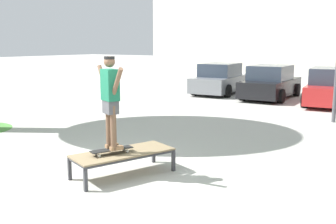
# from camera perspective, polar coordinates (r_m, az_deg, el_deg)

# --- Properties ---
(ground_plane) EXTENTS (120.00, 120.00, 0.00)m
(ground_plane) POSITION_cam_1_polar(r_m,az_deg,el_deg) (7.43, -11.67, -9.60)
(ground_plane) COLOR #B7B5AD
(skate_box) EXTENTS (1.36, 2.05, 0.46)m
(skate_box) POSITION_cam_1_polar(r_m,az_deg,el_deg) (7.41, -6.59, -6.14)
(skate_box) COLOR #38383D
(skate_box) RESTS_ON ground
(skateboard) EXTENTS (0.50, 0.81, 0.09)m
(skateboard) POSITION_cam_1_polar(r_m,az_deg,el_deg) (7.27, -8.24, -5.49)
(skateboard) COLOR black
(skateboard) RESTS_ON skate_box
(skater) EXTENTS (0.95, 0.47, 1.69)m
(skater) POSITION_cam_1_polar(r_m,az_deg,el_deg) (7.07, -8.43, 2.31)
(skater) COLOR brown
(skater) RESTS_ON skateboard
(car_grey) EXTENTS (2.20, 4.34, 1.50)m
(car_grey) POSITION_cam_1_polar(r_m,az_deg,el_deg) (19.63, 7.72, 4.73)
(car_grey) COLOR slate
(car_grey) RESTS_ON ground
(car_black) EXTENTS (2.06, 4.27, 1.50)m
(car_black) POSITION_cam_1_polar(r_m,az_deg,el_deg) (18.27, 14.79, 4.11)
(car_black) COLOR black
(car_black) RESTS_ON ground
(car_red) EXTENTS (2.32, 4.39, 1.50)m
(car_red) POSITION_cam_1_polar(r_m,az_deg,el_deg) (17.17, 22.80, 3.29)
(car_red) COLOR red
(car_red) RESTS_ON ground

